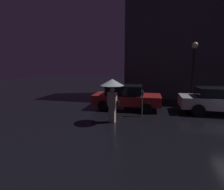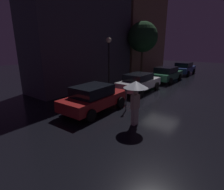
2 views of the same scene
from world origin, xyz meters
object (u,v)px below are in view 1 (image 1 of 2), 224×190
object	(u,v)px
parked_car_red	(126,97)
street_lamp_near	(194,62)
parked_car_silver	(221,100)
pedestrian_with_umbrella	(112,88)
parking_meter	(142,101)

from	to	relation	value
parked_car_red	street_lamp_near	distance (m)	4.99
parked_car_silver	parked_car_red	bearing A→B (deg)	-179.28
parked_car_red	pedestrian_with_umbrella	xyz separation A→B (m)	(-0.22, -2.65, 0.87)
pedestrian_with_umbrella	street_lamp_near	size ratio (longest dim) A/B	0.49
parking_meter	parked_car_red	bearing A→B (deg)	127.05
pedestrian_with_umbrella	street_lamp_near	distance (m)	6.50
parked_car_red	pedestrian_with_umbrella	bearing A→B (deg)	-96.11
pedestrian_with_umbrella	parking_meter	bearing A→B (deg)	56.36
parked_car_silver	parking_meter	world-z (taller)	parked_car_silver
parked_car_silver	parking_meter	xyz separation A→B (m)	(-4.05, -1.44, 0.07)
parked_car_red	parking_meter	bearing A→B (deg)	-54.36
parked_car_red	parked_car_silver	distance (m)	5.09
street_lamp_near	parking_meter	bearing A→B (deg)	-130.17
parked_car_red	parked_car_silver	size ratio (longest dim) A/B	0.94
parked_car_red	parking_meter	xyz separation A→B (m)	(1.04, -1.37, 0.08)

